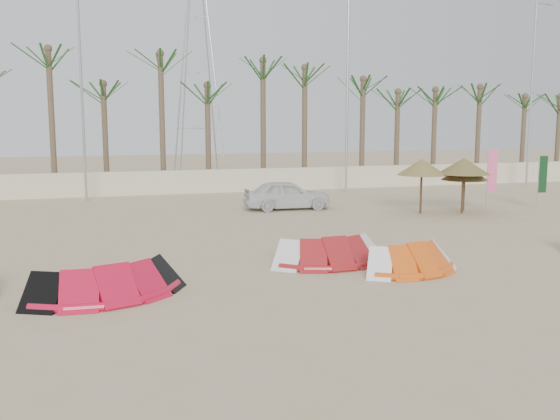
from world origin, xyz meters
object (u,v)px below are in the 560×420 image
object	(u,v)px
kite_red_mid	(107,277)
parasol_left	(422,167)
kite_red_right	(327,249)
parasol_right	(465,172)
kite_orange	(408,256)
parasol_mid	(464,166)
car	(287,195)

from	to	relation	value
kite_red_mid	parasol_left	bearing A→B (deg)	34.81
kite_red_right	parasol_right	bearing A→B (deg)	39.53
kite_orange	parasol_left	size ratio (longest dim) A/B	1.31
parasol_right	kite_red_right	bearing A→B (deg)	-140.47
parasol_mid	parasol_right	world-z (taller)	parasol_mid
parasol_mid	parasol_right	distance (m)	0.90
car	parasol_mid	bearing A→B (deg)	-112.83
kite_orange	car	world-z (taller)	car
parasol_mid	car	distance (m)	7.90
kite_orange	car	distance (m)	12.08
kite_orange	parasol_right	bearing A→B (deg)	50.48
parasol_left	kite_orange	bearing A→B (deg)	-120.76
parasol_left	parasol_right	bearing A→B (deg)	3.20
kite_red_mid	car	distance (m)	14.69
kite_red_mid	parasol_left	world-z (taller)	parasol_left
kite_red_mid	parasol_right	size ratio (longest dim) A/B	1.90
kite_orange	parasol_mid	size ratio (longest dim) A/B	1.29
kite_red_mid	kite_red_right	world-z (taller)	same
kite_red_mid	car	xyz separation A→B (m)	(8.18, 12.20, 0.25)
kite_red_right	parasol_left	size ratio (longest dim) A/B	1.42
kite_red_mid	kite_orange	xyz separation A→B (m)	(7.95, 0.12, -0.01)
kite_red_right	parasol_left	world-z (taller)	parasol_left
parasol_right	kite_orange	bearing A→B (deg)	-129.52
parasol_mid	parasol_right	size ratio (longest dim) A/B	1.16
parasol_left	parasol_right	size ratio (longest dim) A/B	1.14
kite_red_right	parasol_right	world-z (taller)	parasol_right
kite_red_right	parasol_left	xyz separation A→B (m)	(7.30, 7.74, 1.62)
kite_orange	parasol_right	xyz separation A→B (m)	(7.72, 9.35, 1.33)
kite_red_mid	parasol_right	distance (m)	18.36
kite_red_mid	kite_red_right	xyz separation A→B (m)	(6.15, 1.61, -0.00)
parasol_mid	car	bearing A→B (deg)	154.06
kite_orange	parasol_left	distance (m)	10.86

